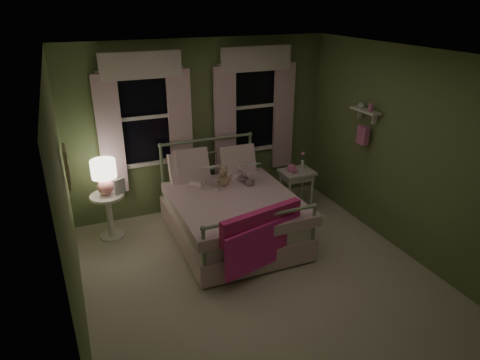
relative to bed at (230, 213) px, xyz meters
name	(u,v)px	position (x,y,z in m)	size (l,w,h in m)	color
room_shell	(261,177)	(-0.02, -0.99, 0.92)	(4.20, 4.20, 4.20)	beige
bed	(230,213)	(0.00, 0.00, 0.00)	(1.58, 2.04, 1.18)	white
pink_throw	(263,232)	(0.01, -1.02, 0.23)	(1.10, 0.39, 0.71)	#D62A74
child_left	(200,167)	(-0.27, 0.43, 0.56)	(0.27, 0.17, 0.73)	#F7D1DD
child_right	(237,163)	(0.29, 0.43, 0.55)	(0.34, 0.27, 0.70)	#F7D1DD
book_left	(206,172)	(-0.27, 0.18, 0.59)	(0.20, 0.27, 0.03)	beige
book_right	(244,169)	(0.29, 0.18, 0.54)	(0.20, 0.27, 0.02)	beige
teddy_bear	(223,178)	(0.01, 0.27, 0.42)	(0.23, 0.18, 0.30)	tan
nightstand_left	(109,210)	(-1.54, 0.64, 0.04)	(0.46, 0.46, 0.65)	white
table_lamp	(104,174)	(-1.54, 0.64, 0.58)	(0.33, 0.33, 0.49)	pink
book_nightstand	(115,195)	(-1.44, 0.56, 0.28)	(0.16, 0.22, 0.02)	beige
nightstand_right	(297,177)	(1.27, 0.40, 0.17)	(0.50, 0.40, 0.64)	white
pink_toy	(292,168)	(1.17, 0.40, 0.33)	(0.14, 0.19, 0.14)	pink
bud_vase	(303,160)	(1.39, 0.45, 0.41)	(0.06, 0.06, 0.28)	white
window_left	(145,113)	(-0.87, 1.04, 1.25)	(1.34, 0.13, 1.96)	black
window_right	(255,102)	(0.83, 1.04, 1.25)	(1.34, 0.13, 1.96)	black
wall_shelf	(364,123)	(1.88, -0.29, 1.15)	(0.15, 0.50, 0.60)	white
framed_picture	(67,167)	(-1.97, -0.39, 1.12)	(0.03, 0.32, 0.42)	beige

